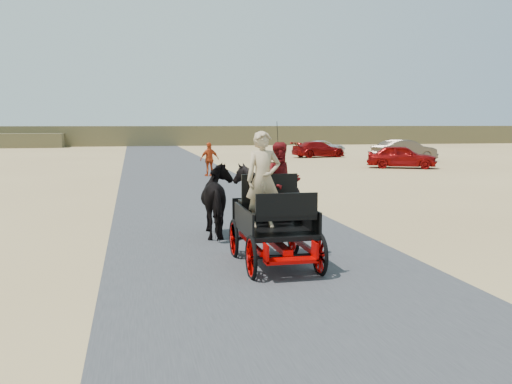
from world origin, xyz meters
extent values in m
plane|color=tan|center=(0.00, 0.00, 0.00)|extent=(140.00, 140.00, 0.00)
cube|color=#38383A|center=(0.00, 0.00, 0.01)|extent=(6.00, 140.00, 0.01)
cube|color=brown|center=(0.00, 62.00, 1.20)|extent=(140.00, 6.00, 2.40)
imported|color=black|center=(-0.39, 2.50, 0.85)|extent=(0.91, 2.01, 1.70)
imported|color=black|center=(0.71, 2.50, 0.85)|extent=(1.37, 1.54, 1.70)
imported|color=tan|center=(-0.04, -0.45, 1.62)|extent=(0.66, 0.43, 1.80)
imported|color=#660C0F|center=(0.46, 0.10, 1.51)|extent=(0.77, 0.60, 1.58)
imported|color=#C43F16|center=(1.44, 18.05, 0.86)|extent=(1.08, 0.67, 1.73)
imported|color=maroon|center=(13.49, 20.95, 0.70)|extent=(4.43, 3.25, 1.40)
imported|color=brown|center=(16.50, 26.53, 0.77)|extent=(4.88, 2.39, 1.54)
imported|color=maroon|center=(12.20, 32.80, 0.63)|extent=(4.61, 2.53, 1.27)
imported|color=silver|center=(14.43, 38.27, 0.59)|extent=(4.52, 2.70, 1.18)
camera|label=1|loc=(-2.43, -10.75, 2.65)|focal=40.00mm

